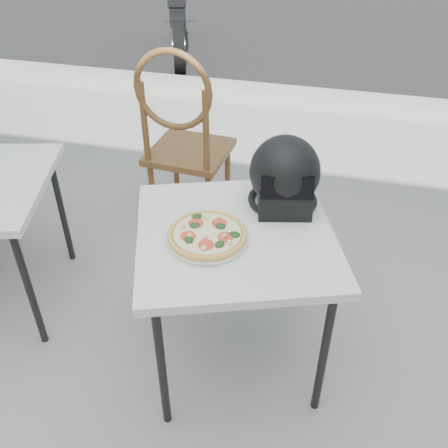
% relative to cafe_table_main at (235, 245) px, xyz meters
% --- Properties ---
extents(ground, '(80.00, 80.00, 0.00)m').
position_rel_cafe_table_main_xyz_m(ground, '(-0.06, -0.04, -0.63)').
color(ground, gray).
rests_on(ground, ground).
extents(street_asphalt, '(30.00, 8.00, 0.00)m').
position_rel_cafe_table_main_xyz_m(street_asphalt, '(-0.06, 6.96, -0.63)').
color(street_asphalt, black).
rests_on(street_asphalt, ground).
extents(curb, '(30.00, 0.25, 0.12)m').
position_rel_cafe_table_main_xyz_m(curb, '(-0.06, 2.96, -0.57)').
color(curb, gray).
rests_on(curb, ground).
extents(cafe_table_main, '(0.94, 0.94, 0.70)m').
position_rel_cafe_table_main_xyz_m(cafe_table_main, '(0.00, 0.00, 0.00)').
color(cafe_table_main, silver).
rests_on(cafe_table_main, ground).
extents(plate, '(0.35, 0.35, 0.02)m').
position_rel_cafe_table_main_xyz_m(plate, '(-0.09, -0.08, 0.07)').
color(plate, white).
rests_on(plate, cafe_table_main).
extents(pizza, '(0.37, 0.37, 0.04)m').
position_rel_cafe_table_main_xyz_m(pizza, '(-0.09, -0.08, 0.09)').
color(pizza, '#DFAA51').
rests_on(pizza, plate).
extents(helmet, '(0.34, 0.35, 0.29)m').
position_rel_cafe_table_main_xyz_m(helmet, '(0.14, 0.23, 0.19)').
color(helmet, black).
rests_on(helmet, cafe_table_main).
extents(cafe_chair_main, '(0.46, 0.46, 1.12)m').
position_rel_cafe_table_main_xyz_m(cafe_chair_main, '(-0.49, 0.87, -0.01)').
color(cafe_chair_main, brown).
rests_on(cafe_chair_main, ground).
extents(motorcycle, '(0.74, 1.81, 0.93)m').
position_rel_cafe_table_main_xyz_m(motorcycle, '(-1.61, 4.10, -0.22)').
color(motorcycle, black).
rests_on(motorcycle, street_asphalt).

